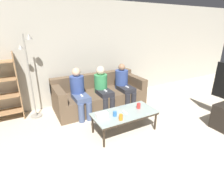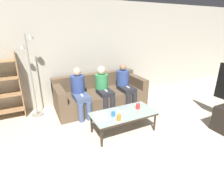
# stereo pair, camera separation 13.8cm
# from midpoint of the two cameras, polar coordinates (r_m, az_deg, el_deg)

# --- Properties ---
(wall_back) EXTENTS (12.00, 0.06, 2.60)m
(wall_back) POSITION_cam_midpoint_polar(r_m,az_deg,el_deg) (4.76, -8.15, 11.70)
(wall_back) COLOR #B7B2A3
(wall_back) RESTS_ON ground_plane
(couch) EXTENTS (2.26, 0.95, 0.80)m
(couch) POSITION_cam_midpoint_polar(r_m,az_deg,el_deg) (4.53, -5.03, -1.85)
(couch) COLOR brown
(couch) RESTS_ON ground_plane
(coffee_table) EXTENTS (1.25, 0.60, 0.41)m
(coffee_table) POSITION_cam_midpoint_polar(r_m,az_deg,el_deg) (3.41, 3.00, -8.10)
(coffee_table) COLOR #8C9E99
(coffee_table) RESTS_ON ground_plane
(cup_near_left) EXTENTS (0.07, 0.07, 0.09)m
(cup_near_left) POSITION_cam_midpoint_polar(r_m,az_deg,el_deg) (3.25, -0.31, -7.95)
(cup_near_left) COLOR #3372BF
(cup_near_left) RESTS_ON coffee_table
(cup_near_right) EXTENTS (0.08, 0.08, 0.11)m
(cup_near_right) POSITION_cam_midpoint_polar(r_m,az_deg,el_deg) (3.56, 7.58, -5.32)
(cup_near_right) COLOR red
(cup_near_right) RESTS_ON coffee_table
(cup_far_center) EXTENTS (0.07, 0.07, 0.11)m
(cup_far_center) POSITION_cam_midpoint_polar(r_m,az_deg,el_deg) (3.11, 1.61, -9.06)
(cup_far_center) COLOR orange
(cup_far_center) RESTS_ON coffee_table
(tissue_box) EXTENTS (0.22, 0.12, 0.13)m
(tissue_box) POSITION_cam_midpoint_polar(r_m,az_deg,el_deg) (3.19, -4.57, -8.39)
(tissue_box) COLOR white
(tissue_box) RESTS_ON coffee_table
(game_remote) EXTENTS (0.04, 0.15, 0.02)m
(game_remote) POSITION_cam_midpoint_polar(r_m,az_deg,el_deg) (3.39, 3.02, -7.37)
(game_remote) COLOR white
(game_remote) RESTS_ON coffee_table
(standing_lamp) EXTENTS (0.31, 0.26, 1.84)m
(standing_lamp) POSITION_cam_midpoint_polar(r_m,az_deg,el_deg) (4.13, -26.25, 6.19)
(standing_lamp) COLOR gray
(standing_lamp) RESTS_ON ground_plane
(seated_person_left_end) EXTENTS (0.32, 0.69, 1.10)m
(seated_person_left_end) POSITION_cam_midpoint_polar(r_m,az_deg,el_deg) (4.04, -11.66, -0.59)
(seated_person_left_end) COLOR #47567A
(seated_person_left_end) RESTS_ON ground_plane
(seated_person_mid_left) EXTENTS (0.32, 0.65, 1.08)m
(seated_person_mid_left) POSITION_cam_midpoint_polar(r_m,az_deg,el_deg) (4.24, -3.97, 0.72)
(seated_person_mid_left) COLOR #28282D
(seated_person_mid_left) RESTS_ON ground_plane
(seated_person_mid_right) EXTENTS (0.33, 0.68, 1.07)m
(seated_person_mid_right) POSITION_cam_midpoint_polar(r_m,az_deg,el_deg) (4.51, 2.97, 1.90)
(seated_person_mid_right) COLOR #28282D
(seated_person_mid_right) RESTS_ON ground_plane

